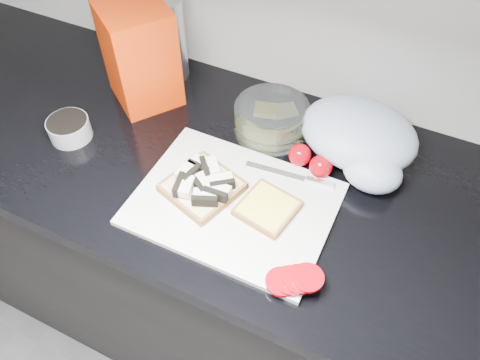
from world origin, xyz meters
name	(u,v)px	position (x,y,z in m)	size (l,w,h in m)	color
base_cabinet	(223,263)	(0.00, 1.20, 0.43)	(3.50, 0.60, 0.86)	black
countertop	(218,164)	(0.00, 1.20, 0.88)	(3.50, 0.64, 0.04)	black
cutting_board	(234,204)	(0.09, 1.09, 0.91)	(0.40, 0.30, 0.01)	silver
bread_left	(203,185)	(0.02, 1.10, 0.93)	(0.18, 0.18, 0.04)	beige
bread_right	(267,208)	(0.16, 1.11, 0.92)	(0.13, 0.13, 0.02)	beige
tomato_slices	(294,280)	(0.27, 0.98, 0.92)	(0.11, 0.09, 0.02)	#9C030D
knife	(301,178)	(0.19, 1.21, 0.91)	(0.20, 0.03, 0.01)	silver
seed_tub	(69,128)	(-0.34, 1.11, 0.93)	(0.10, 0.10, 0.05)	#949899
tub_lid	(141,98)	(-0.27, 1.30, 0.90)	(0.11, 0.11, 0.01)	white
glass_bowl	(272,119)	(0.07, 1.33, 0.94)	(0.17, 0.17, 0.07)	silver
bread_bag	(140,55)	(-0.26, 1.32, 1.02)	(0.16, 0.14, 0.24)	#E93503
steel_canister	(168,39)	(-0.25, 1.42, 1.01)	(0.09, 0.09, 0.21)	silver
grocery_bag	(360,138)	(0.28, 1.34, 0.95)	(0.28, 0.25, 0.11)	#A6B2CD
whole_tomatoes	(310,161)	(0.20, 1.26, 0.93)	(0.10, 0.06, 0.05)	#9C030D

